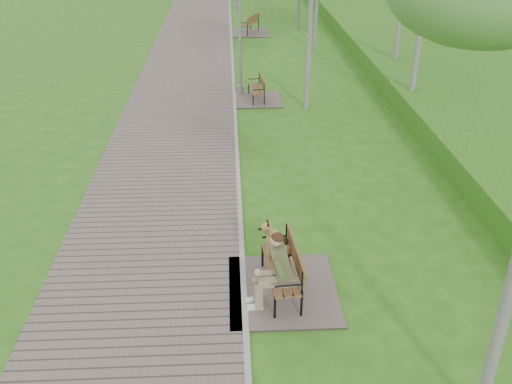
{
  "coord_description": "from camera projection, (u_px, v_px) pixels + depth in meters",
  "views": [
    {
      "loc": [
        -0.18,
        -13.41,
        6.11
      ],
      "look_at": [
        0.29,
        -4.0,
        1.13
      ],
      "focal_mm": 40.0,
      "sensor_mm": 36.0,
      "label": 1
    }
  ],
  "objects": [
    {
      "name": "kerb",
      "position": [
        230.0,
        8.0,
        33.69
      ],
      "size": [
        0.1,
        67.0,
        0.05
      ],
      "primitive_type": "cube",
      "color": "#999993",
      "rests_on": "ground"
    },
    {
      "name": "bench_main",
      "position": [
        278.0,
        271.0,
        9.59
      ],
      "size": [
        1.85,
        2.06,
        1.62
      ],
      "color": "#6D5C58",
      "rests_on": "ground"
    },
    {
      "name": "bench_third",
      "position": [
        249.0,
        29.0,
        27.65
      ],
      "size": [
        1.8,
        2.0,
        1.1
      ],
      "color": "#6D5C58",
      "rests_on": "ground"
    },
    {
      "name": "walkway",
      "position": [
        200.0,
        8.0,
        33.61
      ],
      "size": [
        3.5,
        67.0,
        0.04
      ],
      "primitive_type": "cube",
      "color": "#6D5C58",
      "rests_on": "ground"
    },
    {
      "name": "embankment",
      "position": [
        438.0,
        11.0,
        32.9
      ],
      "size": [
        14.0,
        70.0,
        1.6
      ],
      "primitive_type": "cube",
      "color": "#4B9327",
      "rests_on": "ground"
    },
    {
      "name": "lamp_post_near",
      "position": [
        240.0,
        20.0,
        18.27
      ],
      "size": [
        0.2,
        0.2,
        5.25
      ],
      "color": "#999CA1",
      "rests_on": "ground"
    },
    {
      "name": "ground",
      "position": [
        237.0,
        159.0,
        14.71
      ],
      "size": [
        120.0,
        120.0,
        0.0
      ],
      "primitive_type": "plane",
      "color": "#2C6117",
      "rests_on": "ground"
    },
    {
      "name": "bench_second",
      "position": [
        256.0,
        95.0,
        18.77
      ],
      "size": [
        1.54,
        1.71,
        0.95
      ],
      "color": "#6D5C58",
      "rests_on": "ground"
    }
  ]
}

